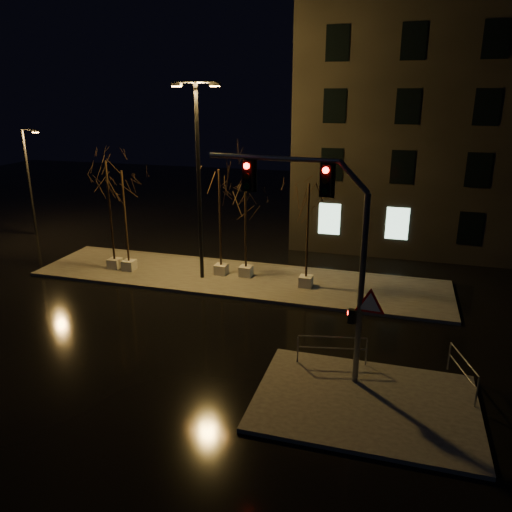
% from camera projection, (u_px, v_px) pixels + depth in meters
% --- Properties ---
extents(ground, '(90.00, 90.00, 0.00)m').
position_uv_depth(ground, '(192.00, 328.00, 21.20)').
color(ground, black).
rests_on(ground, ground).
extents(median, '(22.00, 5.00, 0.15)m').
position_uv_depth(median, '(237.00, 278.00, 26.65)').
color(median, '#403E39').
rests_on(median, ground).
extents(sidewalk_corner, '(7.00, 5.00, 0.15)m').
position_uv_depth(sidewalk_corner, '(365.00, 402.00, 15.99)').
color(sidewalk_corner, '#403E39').
rests_on(sidewalk_corner, ground).
extents(building, '(25.00, 12.00, 15.00)m').
position_uv_depth(building, '(505.00, 126.00, 31.55)').
color(building, black).
rests_on(building, ground).
extents(tree_0, '(1.80, 1.80, 6.16)m').
position_uv_depth(tree_0, '(108.00, 185.00, 26.54)').
color(tree_0, '#BAB7AD').
rests_on(tree_0, median).
extents(tree_1, '(1.80, 1.80, 5.66)m').
position_uv_depth(tree_1, '(123.00, 193.00, 26.37)').
color(tree_1, '#BAB7AD').
rests_on(tree_1, median).
extents(tree_2, '(1.80, 1.80, 5.81)m').
position_uv_depth(tree_2, '(219.00, 194.00, 25.69)').
color(tree_2, '#BAB7AD').
rests_on(tree_2, median).
extents(tree_3, '(1.80, 1.80, 4.64)m').
position_uv_depth(tree_3, '(245.00, 212.00, 25.69)').
color(tree_3, '#BAB7AD').
rests_on(tree_3, median).
extents(tree_4, '(1.80, 1.80, 5.40)m').
position_uv_depth(tree_4, '(308.00, 207.00, 24.07)').
color(tree_4, '#BAB7AD').
rests_on(tree_4, median).
extents(traffic_signal_mast, '(6.11, 0.65, 7.48)m').
position_uv_depth(traffic_signal_mast, '(326.00, 239.00, 15.92)').
color(traffic_signal_mast, slate).
rests_on(traffic_signal_mast, sidewalk_corner).
extents(streetlight_main, '(2.47, 0.32, 9.89)m').
position_uv_depth(streetlight_main, '(198.00, 170.00, 24.82)').
color(streetlight_main, black).
rests_on(streetlight_main, median).
extents(streetlight_far, '(1.43, 0.27, 7.26)m').
position_uv_depth(streetlight_far, '(30.00, 178.00, 33.92)').
color(streetlight_far, black).
rests_on(streetlight_far, ground).
extents(guard_rail_a, '(2.47, 0.54, 1.08)m').
position_uv_depth(guard_rail_a, '(332.00, 346.00, 17.93)').
color(guard_rail_a, slate).
rests_on(guard_rail_a, sidewalk_corner).
extents(guard_rail_b, '(0.72, 2.17, 1.07)m').
position_uv_depth(guard_rail_b, '(463.00, 369.00, 16.48)').
color(guard_rail_b, slate).
rests_on(guard_rail_b, sidewalk_corner).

